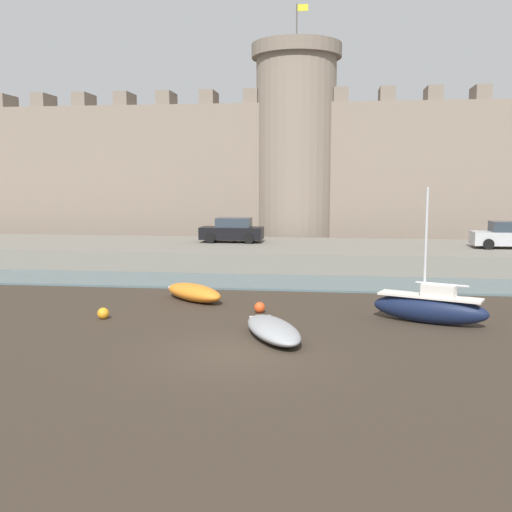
{
  "coord_description": "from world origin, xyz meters",
  "views": [
    {
      "loc": [
        2.88,
        -17.66,
        5.29
      ],
      "look_at": [
        0.1,
        4.22,
        2.5
      ],
      "focal_mm": 42.0,
      "sensor_mm": 36.0,
      "label": 1
    }
  ],
  "objects_px": {
    "rowboat_midflat_right": "(194,292)",
    "car_quay_centre_west": "(232,230)",
    "mooring_buoy_near_channel": "(103,313)",
    "mooring_buoy_off_centre": "(260,307)",
    "sailboat_midflat_left": "(430,307)",
    "rowboat_foreground_centre": "(273,329)",
    "car_quay_centre_east": "(508,235)"
  },
  "relations": [
    {
      "from": "mooring_buoy_near_channel",
      "to": "mooring_buoy_off_centre",
      "type": "distance_m",
      "value": 6.12
    },
    {
      "from": "sailboat_midflat_left",
      "to": "rowboat_midflat_right",
      "type": "xyz_separation_m",
      "value": [
        -9.69,
        3.01,
        -0.23
      ]
    },
    {
      "from": "rowboat_midflat_right",
      "to": "car_quay_centre_east",
      "type": "relative_size",
      "value": 0.85
    },
    {
      "from": "rowboat_midflat_right",
      "to": "car_quay_centre_east",
      "type": "xyz_separation_m",
      "value": [
        16.53,
        11.89,
        1.63
      ]
    },
    {
      "from": "sailboat_midflat_left",
      "to": "car_quay_centre_west",
      "type": "xyz_separation_m",
      "value": [
        -10.19,
        16.31,
        1.39
      ]
    },
    {
      "from": "sailboat_midflat_left",
      "to": "car_quay_centre_west",
      "type": "distance_m",
      "value": 19.28
    },
    {
      "from": "mooring_buoy_off_centre",
      "to": "car_quay_centre_west",
      "type": "relative_size",
      "value": 0.11
    },
    {
      "from": "car_quay_centre_west",
      "to": "car_quay_centre_east",
      "type": "xyz_separation_m",
      "value": [
        17.02,
        -1.41,
        0.0
      ]
    },
    {
      "from": "rowboat_foreground_centre",
      "to": "sailboat_midflat_left",
      "type": "bearing_deg",
      "value": 27.06
    },
    {
      "from": "rowboat_foreground_centre",
      "to": "rowboat_midflat_right",
      "type": "distance_m",
      "value": 7.16
    },
    {
      "from": "sailboat_midflat_left",
      "to": "car_quay_centre_east",
      "type": "distance_m",
      "value": 16.45
    },
    {
      "from": "car_quay_centre_east",
      "to": "mooring_buoy_near_channel",
      "type": "bearing_deg",
      "value": -140.56
    },
    {
      "from": "rowboat_foreground_centre",
      "to": "car_quay_centre_east",
      "type": "bearing_deg",
      "value": 55.01
    },
    {
      "from": "car_quay_centre_west",
      "to": "sailboat_midflat_left",
      "type": "bearing_deg",
      "value": -58.02
    },
    {
      "from": "mooring_buoy_off_centre",
      "to": "mooring_buoy_near_channel",
      "type": "bearing_deg",
      "value": -162.8
    },
    {
      "from": "rowboat_midflat_right",
      "to": "mooring_buoy_off_centre",
      "type": "height_order",
      "value": "rowboat_midflat_right"
    },
    {
      "from": "sailboat_midflat_left",
      "to": "rowboat_foreground_centre",
      "type": "bearing_deg",
      "value": -152.94
    },
    {
      "from": "car_quay_centre_east",
      "to": "rowboat_midflat_right",
      "type": "bearing_deg",
      "value": -144.29
    },
    {
      "from": "mooring_buoy_off_centre",
      "to": "car_quay_centre_west",
      "type": "xyz_separation_m",
      "value": [
        -3.68,
        15.38,
        1.79
      ]
    },
    {
      "from": "rowboat_foreground_centre",
      "to": "mooring_buoy_near_channel",
      "type": "bearing_deg",
      "value": 163.72
    },
    {
      "from": "sailboat_midflat_left",
      "to": "rowboat_midflat_right",
      "type": "distance_m",
      "value": 10.16
    },
    {
      "from": "rowboat_midflat_right",
      "to": "car_quay_centre_east",
      "type": "distance_m",
      "value": 20.43
    },
    {
      "from": "mooring_buoy_off_centre",
      "to": "car_quay_centre_west",
      "type": "height_order",
      "value": "car_quay_centre_west"
    },
    {
      "from": "sailboat_midflat_left",
      "to": "car_quay_centre_east",
      "type": "bearing_deg",
      "value": 65.35
    },
    {
      "from": "mooring_buoy_off_centre",
      "to": "car_quay_centre_west",
      "type": "distance_m",
      "value": 15.92
    },
    {
      "from": "mooring_buoy_near_channel",
      "to": "car_quay_centre_east",
      "type": "distance_m",
      "value": 24.9
    },
    {
      "from": "mooring_buoy_off_centre",
      "to": "car_quay_centre_east",
      "type": "distance_m",
      "value": 19.4
    },
    {
      "from": "rowboat_midflat_right",
      "to": "mooring_buoy_near_channel",
      "type": "distance_m",
      "value": 4.71
    },
    {
      "from": "rowboat_midflat_right",
      "to": "car_quay_centre_west",
      "type": "bearing_deg",
      "value": 92.11
    },
    {
      "from": "sailboat_midflat_left",
      "to": "mooring_buoy_off_centre",
      "type": "xyz_separation_m",
      "value": [
        -6.5,
        0.93,
        -0.4
      ]
    },
    {
      "from": "rowboat_foreground_centre",
      "to": "car_quay_centre_east",
      "type": "xyz_separation_m",
      "value": [
        12.42,
        17.75,
        1.71
      ]
    },
    {
      "from": "car_quay_centre_west",
      "to": "rowboat_midflat_right",
      "type": "bearing_deg",
      "value": -87.89
    }
  ]
}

